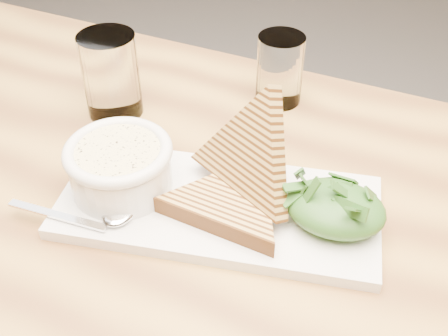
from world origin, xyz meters
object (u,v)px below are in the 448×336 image
(glass_far, at_px, (280,69))
(table_top, at_px, (133,237))
(platter, at_px, (218,207))
(glass_near, at_px, (111,75))
(soup_bowl, at_px, (121,172))

(glass_far, bearing_deg, table_top, -106.89)
(platter, xyz_separation_m, glass_near, (-0.21, 0.15, 0.05))
(soup_bowl, distance_m, glass_far, 0.29)
(table_top, height_order, glass_near, glass_near)
(glass_far, bearing_deg, glass_near, -153.67)
(soup_bowl, bearing_deg, glass_far, 65.32)
(platter, relative_size, glass_near, 3.07)
(table_top, height_order, soup_bowl, soup_bowl)
(platter, height_order, glass_far, glass_far)
(table_top, xyz_separation_m, soup_bowl, (-0.03, 0.04, 0.06))
(table_top, height_order, platter, platter)
(glass_near, bearing_deg, table_top, -58.82)
(platter, bearing_deg, glass_near, 144.66)
(table_top, xyz_separation_m, platter, (0.09, 0.05, 0.03))
(platter, xyz_separation_m, soup_bowl, (-0.11, -0.01, 0.03))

